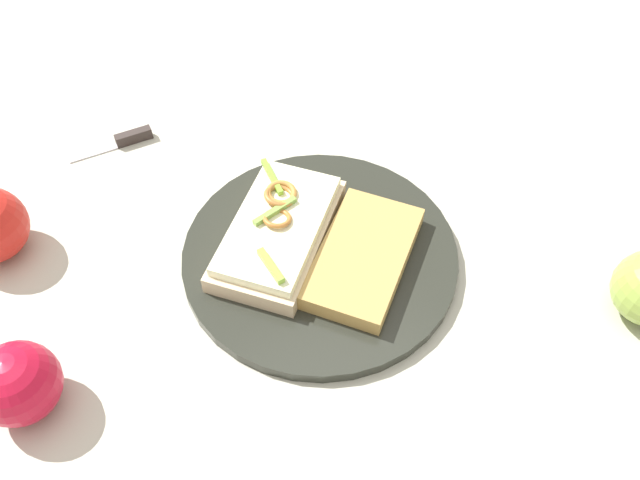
% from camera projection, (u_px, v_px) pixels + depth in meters
% --- Properties ---
extents(ground_plane, '(2.00, 2.00, 0.00)m').
position_uv_depth(ground_plane, '(320.00, 259.00, 0.74)').
color(ground_plane, '#B5B5A3').
rests_on(ground_plane, ground).
extents(plate, '(0.30, 0.30, 0.01)m').
position_uv_depth(plate, '(320.00, 255.00, 0.74)').
color(plate, '#272A23').
rests_on(plate, ground_plane).
extents(sandwich, '(0.20, 0.19, 0.04)m').
position_uv_depth(sandwich, '(278.00, 230.00, 0.73)').
color(sandwich, beige).
rests_on(sandwich, plate).
extents(bread_slice_side, '(0.18, 0.16, 0.02)m').
position_uv_depth(bread_slice_side, '(363.00, 257.00, 0.71)').
color(bread_slice_side, tan).
rests_on(bread_slice_side, plate).
extents(apple_2, '(0.09, 0.09, 0.08)m').
position_uv_depth(apple_2, '(18.00, 383.00, 0.61)').
color(apple_2, red).
rests_on(apple_2, ground_plane).
extents(knife, '(0.11, 0.03, 0.01)m').
position_uv_depth(knife, '(124.00, 140.00, 0.85)').
color(knife, silver).
rests_on(knife, ground_plane).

